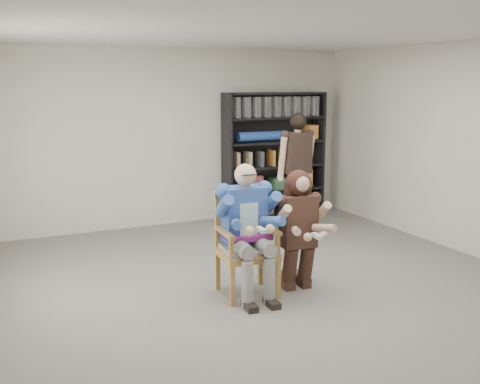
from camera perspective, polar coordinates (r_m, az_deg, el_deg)
name	(u,v)px	position (r m, az deg, el deg)	size (l,w,h in m)	color
room_shell	(282,168)	(5.85, 4.28, 2.49)	(6.00, 7.00, 2.80)	silver
floor	(280,295)	(6.21, 4.09, -10.38)	(6.00, 7.00, 0.01)	slate
armchair	(247,245)	(6.04, 0.73, -5.42)	(0.64, 0.62, 1.11)	olive
seated_man	(247,230)	(5.99, 0.73, -3.89)	(0.62, 0.87, 1.44)	#2A4596
kneeling_woman	(300,232)	(6.17, 6.08, -4.08)	(0.56, 0.89, 1.32)	#3D201C
bookshelf	(274,155)	(9.55, 3.51, 3.76)	(1.80, 0.38, 2.10)	black
standing_man	(297,175)	(8.35, 5.78, 1.69)	(0.56, 0.31, 1.82)	black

